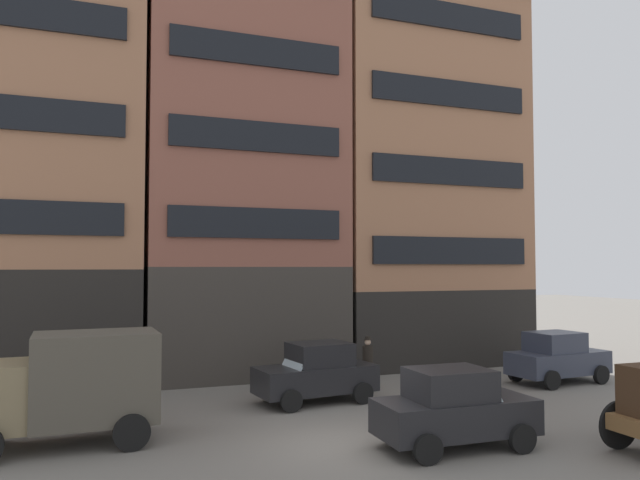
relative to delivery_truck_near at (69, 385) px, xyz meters
name	(u,v)px	position (x,y,z in m)	size (l,w,h in m)	color
ground_plane	(349,446)	(6.18, -2.26, -1.42)	(120.00, 120.00, 0.00)	slate
building_far_left	(21,179)	(-1.99, 8.51, 5.91)	(8.67, 5.96, 14.58)	black
building_center_left	(240,155)	(6.02, 8.51, 7.30)	(8.06, 5.96, 17.35)	#38332D
building_center_right	(417,174)	(14.20, 8.51, 6.99)	(8.99, 5.96, 16.74)	black
delivery_truck_near	(69,385)	(0.00, 0.00, 0.00)	(4.41, 2.27, 2.62)	#7A6B4C
sedan_dark	(557,357)	(16.27, 2.15, -0.51)	(3.83, 2.12, 1.83)	#333847
sedan_light	(454,408)	(8.37, -3.31, -0.51)	(3.73, 1.92, 1.83)	black
sedan_parked_curb	(316,373)	(7.02, 2.25, -0.51)	(3.86, 2.19, 1.83)	black
pedestrian_officer	(368,360)	(9.38, 3.55, -0.44)	(0.49, 0.49, 1.79)	black
fire_hydrant_curbside	(9,400)	(-1.67, 3.76, -1.00)	(0.24, 0.24, 0.83)	maroon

